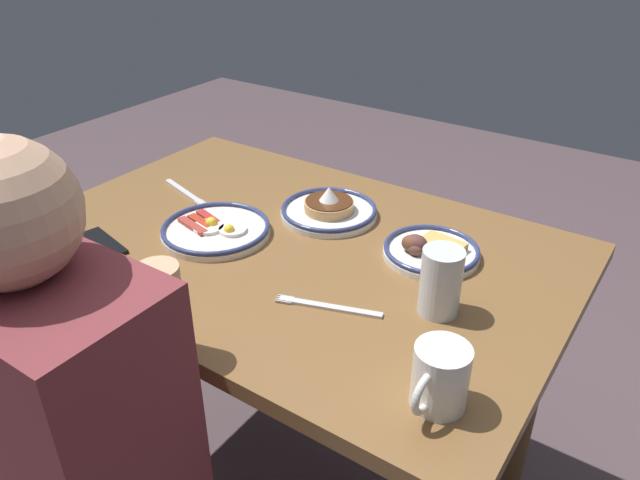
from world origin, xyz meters
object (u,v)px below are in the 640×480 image
object	(u,v)px
plate_far_companion	(216,229)
fork_far	(328,307)
plate_near_main	(430,250)
plate_center_pancakes	(329,209)
drinking_glass	(440,285)
fork_near	(185,192)
coffee_mug	(440,377)
cell_phone	(98,245)

from	to	relation	value
plate_far_companion	fork_far	xyz separation A→B (m)	(-0.36, 0.09, -0.01)
plate_near_main	plate_far_companion	xyz separation A→B (m)	(0.44, 0.18, -0.00)
plate_center_pancakes	drinking_glass	bearing A→B (deg)	151.52
drinking_glass	fork_near	world-z (taller)	drinking_glass
plate_far_companion	coffee_mug	bearing A→B (deg)	162.37
fork_near	coffee_mug	bearing A→B (deg)	159.51
plate_near_main	cell_phone	world-z (taller)	plate_near_main
coffee_mug	cell_phone	xyz separation A→B (m)	(0.81, -0.02, -0.05)
drinking_glass	fork_near	size ratio (longest dim) A/B	0.68
coffee_mug	drinking_glass	bearing A→B (deg)	-65.66
coffee_mug	drinking_glass	world-z (taller)	drinking_glass
plate_far_companion	fork_near	distance (m)	0.24
plate_far_companion	cell_phone	world-z (taller)	plate_far_companion
plate_center_pancakes	drinking_glass	size ratio (longest dim) A/B	1.78
drinking_glass	plate_far_companion	bearing A→B (deg)	1.72
plate_center_pancakes	coffee_mug	size ratio (longest dim) A/B	1.90
plate_far_companion	fork_near	bearing A→B (deg)	-28.48
cell_phone	plate_far_companion	bearing A→B (deg)	-120.42
plate_near_main	fork_far	xyz separation A→B (m)	(0.08, 0.27, -0.01)
plate_far_companion	cell_phone	bearing A→B (deg)	46.69
drinking_glass	fork_near	bearing A→B (deg)	-7.47
plate_center_pancakes	coffee_mug	bearing A→B (deg)	138.31
fork_near	plate_near_main	bearing A→B (deg)	-173.86
plate_center_pancakes	fork_far	world-z (taller)	plate_center_pancakes
drinking_glass	fork_near	distance (m)	0.75
plate_center_pancakes	fork_near	size ratio (longest dim) A/B	1.22
plate_near_main	fork_near	bearing A→B (deg)	6.14
plate_far_companion	drinking_glass	xyz separation A→B (m)	(-0.54, -0.02, 0.05)
cell_phone	fork_near	bearing A→B (deg)	-70.47
plate_far_companion	coffee_mug	distance (m)	0.67
plate_near_main	plate_center_pancakes	world-z (taller)	plate_center_pancakes
plate_near_main	coffee_mug	size ratio (longest dim) A/B	1.69
coffee_mug	fork_far	xyz separation A→B (m)	(0.27, -0.11, -0.05)
plate_far_companion	coffee_mug	world-z (taller)	coffee_mug
plate_far_companion	drinking_glass	bearing A→B (deg)	-178.28
plate_near_main	fork_far	size ratio (longest dim) A/B	1.03
plate_near_main	plate_center_pancakes	distance (m)	0.28
plate_center_pancakes	fork_near	bearing A→B (deg)	15.70
plate_near_main	plate_far_companion	world-z (taller)	plate_near_main
plate_near_main	coffee_mug	xyz separation A→B (m)	(-0.20, 0.39, 0.04)
plate_center_pancakes	plate_far_companion	world-z (taller)	plate_center_pancakes
plate_far_companion	cell_phone	xyz separation A→B (m)	(0.18, 0.19, -0.01)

